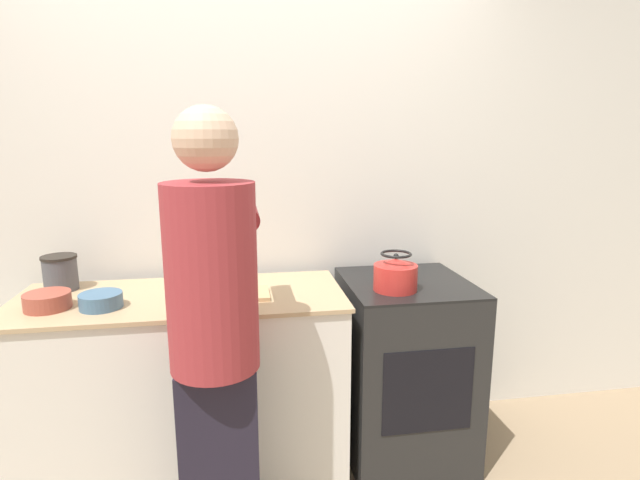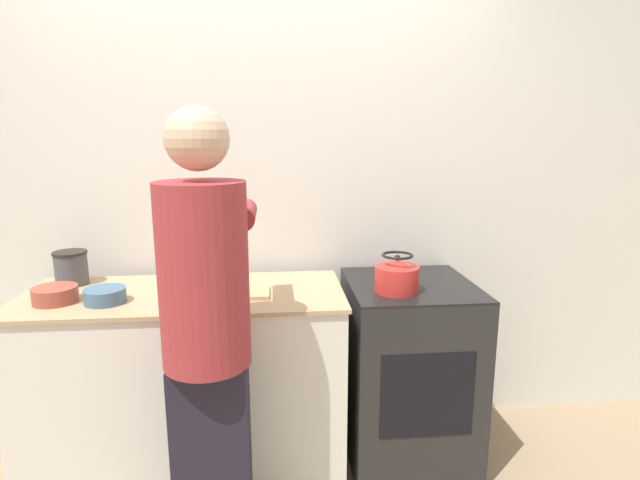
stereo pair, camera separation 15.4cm
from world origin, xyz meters
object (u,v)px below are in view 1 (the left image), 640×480
oven (404,367)px  knife (211,292)px  cutting_board (226,295)px  canister_jar (60,273)px  kettle (395,274)px  person (214,328)px  bowl_prep (101,301)px

oven → knife: (-0.93, -0.06, 0.47)m
cutting_board → canister_jar: 0.79m
knife → kettle: size_ratio=1.06×
cutting_board → canister_jar: size_ratio=2.38×
person → canister_jar: person is taller
person → canister_jar: (-0.72, 0.68, 0.05)m
canister_jar → oven: bearing=-5.7°
oven → canister_jar: canister_jar is taller
oven → person: size_ratio=0.53×
oven → kettle: bearing=-130.3°
oven → cutting_board: size_ratio=2.36×
person → bowl_prep: person is taller
bowl_prep → cutting_board: bearing=6.1°
cutting_board → person: bearing=-94.1°
knife → canister_jar: size_ratio=1.31×
oven → bowl_prep: 1.46m
oven → cutting_board: 0.98m
bowl_prep → person: bearing=-39.1°
knife → kettle: kettle is taller
oven → knife: 1.04m
kettle → knife: bearing=175.6°
bowl_prep → canister_jar: 0.38m
oven → person: (-0.90, -0.52, 0.48)m
knife → cutting_board: bearing=-35.8°
knife → person: bearing=-103.1°
oven → cutting_board: bearing=-174.8°
knife → canister_jar: (-0.69, 0.22, 0.06)m
person → bowl_prep: 0.61m
knife → canister_jar: bearing=145.5°
cutting_board → canister_jar: canister_jar is taller
cutting_board → knife: bearing=161.1°
oven → cutting_board: cutting_board is taller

